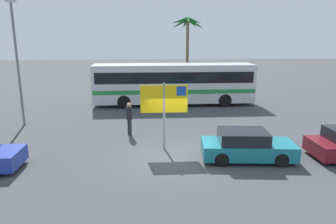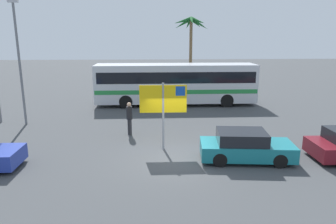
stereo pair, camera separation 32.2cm
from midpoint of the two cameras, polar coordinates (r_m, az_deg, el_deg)
name	(u,v)px [view 2 (the right image)]	position (r m, az deg, el deg)	size (l,w,h in m)	color
ground	(175,159)	(14.01, 2.02, -8.55)	(120.00, 120.00, 0.00)	#424447
bus_front_coach	(176,82)	(24.52, 1.79, 5.46)	(12.34, 2.52, 3.17)	silver
ferry_sign	(164,102)	(14.58, -0.07, 1.92)	(2.20, 0.11, 3.20)	gray
car_teal	(245,146)	(14.10, 14.52, -6.09)	(4.11, 2.08, 1.32)	#19757F
pedestrian_near_sign	(129,116)	(17.10, -6.51, -0.67)	(0.32, 0.32, 1.82)	#2D2D33
lamp_post_right_side	(19,59)	(20.49, -25.08, 8.72)	(0.56, 0.20, 7.29)	slate
palm_tree_seaside	(191,29)	(34.40, 4.53, 14.88)	(3.90, 4.01, 7.27)	brown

